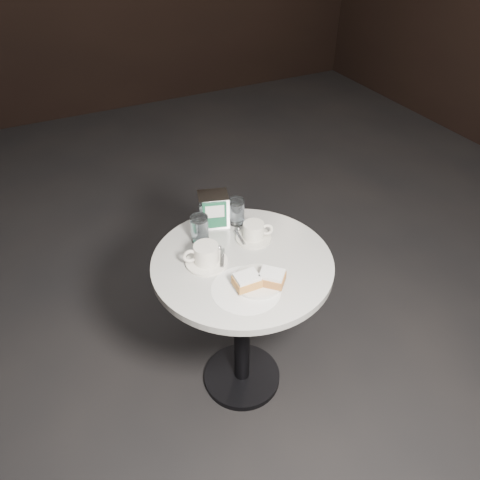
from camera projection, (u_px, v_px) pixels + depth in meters
name	position (u px, v px, depth m)	size (l,w,h in m)	color
ground	(242.00, 378.00, 2.25)	(7.00, 7.00, 0.00)	black
cafe_table	(242.00, 297.00, 1.91)	(0.70, 0.70, 0.74)	black
sugar_spill	(246.00, 289.00, 1.66)	(0.25, 0.25, 0.00)	white
beignet_plate	(259.00, 280.00, 1.67)	(0.23, 0.23, 0.06)	silver
coffee_cup_left	(206.00, 256.00, 1.75)	(0.19, 0.19, 0.08)	white
coffee_cup_right	(254.00, 232.00, 1.87)	(0.19, 0.19, 0.08)	silver
water_glass_left	(200.00, 229.00, 1.85)	(0.09, 0.09, 0.11)	silver
water_glass_right	(236.00, 212.00, 1.95)	(0.09, 0.09, 0.11)	white
napkin_dispenser	(213.00, 209.00, 1.93)	(0.14, 0.13, 0.14)	white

